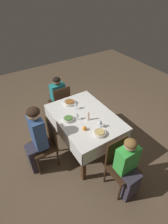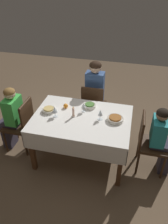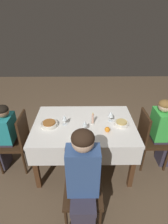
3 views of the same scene
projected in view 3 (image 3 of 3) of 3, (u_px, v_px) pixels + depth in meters
The scene contains 16 objects.
ground_plane at pixel (84, 163), 2.70m from camera, with size 8.00×8.00×0.00m, color brown.
dining_table at pixel (84, 129), 2.37m from camera, with size 1.35×0.95×0.74m.
chair_north at pixel (83, 183), 1.82m from camera, with size 0.39×0.39×0.88m.
chair_west at pixel (150, 137), 2.48m from camera, with size 0.39×0.39×0.88m.
chair_east at pixel (17, 139), 2.43m from camera, with size 0.39×0.39×0.88m.
person_adult_denim at pixel (83, 182), 1.59m from camera, with size 0.30×0.34×1.23m.
person_child_green at pixel (162, 131), 2.43m from camera, with size 0.33×0.30×1.07m.
person_child_teal at pixel (4, 135), 2.39m from camera, with size 0.33×0.30×1.02m.
bowl_north at pixel (80, 135), 2.07m from camera, with size 0.18×0.18×0.06m.
wine_glass_north at pixel (85, 124), 2.14m from camera, with size 0.06×0.06×0.14m.
bowl_west at pixel (121, 123), 2.28m from camera, with size 0.19×0.19×0.06m.
wine_glass_west at pixel (111, 114), 2.32m from camera, with size 0.08×0.08×0.15m.
bowl_east at pixel (49, 124), 2.27m from camera, with size 0.22×0.22×0.06m.
wine_glass_east at pixel (64, 118), 2.25m from camera, with size 0.07×0.07×0.15m.
candle_centerpiece at pixel (93, 119), 2.30m from camera, with size 0.06×0.06×0.17m.
orange_fruit at pixel (107, 129), 2.15m from camera, with size 0.07×0.07×0.07m, color orange.
Camera 3 is at (0.02, 1.93, 2.05)m, focal length 28.00 mm.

